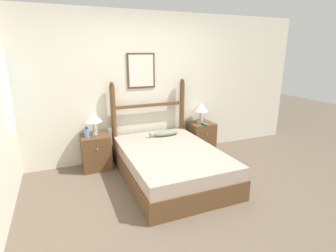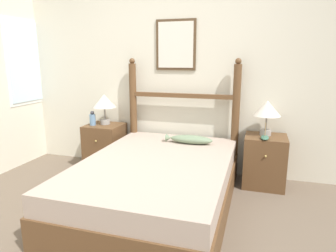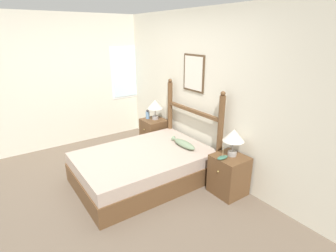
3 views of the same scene
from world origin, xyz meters
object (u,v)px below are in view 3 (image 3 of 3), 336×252
Objects in this scene: bottle at (148,115)px; table_lamp_left at (155,105)px; nightstand_right at (229,175)px; bed at (144,166)px; table_lamp_right at (234,136)px; nightstand_left at (154,133)px; fish_pillow at (184,144)px; model_boat at (223,157)px.

table_lamp_left is at bearing 39.67° from bottle.
nightstand_right is 1.48× the size of table_lamp_left.
table_lamp_right is at bearing 41.02° from bed.
table_lamp_left is (-1.00, 0.85, 0.63)m from bed.
table_lamp_right reaches higher than nightstand_left.
bed is 3.72× the size of fish_pillow.
table_lamp_right reaches higher than fish_pillow.
bottle is 1.01× the size of model_boat.
nightstand_left is 1.21m from fish_pillow.
nightstand_right is at bearing 82.24° from model_boat.
model_boat is at bearing -3.93° from nightstand_left.
table_lamp_right is 2.12m from bottle.
fish_pillow is at bearing -8.35° from nightstand_left.
model_boat reaches higher than fish_pillow.
model_boat reaches higher than bed.
bed is 1.41m from bottle.
table_lamp_right is at bearing 14.90° from fish_pillow.
nightstand_right is 0.87m from fish_pillow.
bed is 0.72m from fish_pillow.
nightstand_left reaches higher than bed.
bottle is 0.34× the size of fish_pillow.
bottle is (-0.13, -0.06, 0.37)m from nightstand_left.
nightstand_left is at bearing 140.76° from bed.
table_lamp_right is at bearing 104.05° from nightstand_right.
bottle is at bearing 146.25° from bed.
fish_pillow is (1.17, -0.21, -0.34)m from table_lamp_left.
nightstand_left reaches higher than fish_pillow.
table_lamp_right is (0.98, 0.86, 0.63)m from bed.
table_lamp_left is at bearing 94.55° from nightstand_left.
fish_pillow is (-0.82, -0.17, 0.23)m from nightstand_right.
bed is 5.15× the size of table_lamp_right.
nightstand_right is at bearing 11.83° from fish_pillow.
nightstand_left is 1.99m from nightstand_right.
model_boat is at bearing -97.76° from nightstand_right.
table_lamp_left reaches higher than fish_pillow.
table_lamp_left is at bearing 169.91° from fish_pillow.
bottle is at bearing -178.26° from nightstand_right.
bottle is (-2.11, -0.11, -0.21)m from table_lamp_right.
bed is 3.49× the size of nightstand_right.
bottle is 1.31m from fish_pillow.
table_lamp_right is at bearing 87.58° from model_boat.
nightstand_left is at bearing -178.74° from table_lamp_right.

